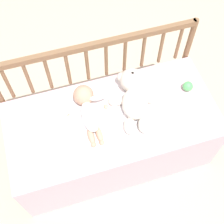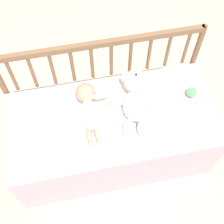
% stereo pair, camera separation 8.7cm
% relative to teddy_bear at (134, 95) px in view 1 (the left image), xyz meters
% --- Properties ---
extents(ground_plane, '(12.00, 12.00, 0.00)m').
position_rel_teddy_bear_xyz_m(ground_plane, '(-0.16, -0.08, -0.54)').
color(ground_plane, '#C6B293').
extents(crib_mattress, '(1.27, 0.60, 0.48)m').
position_rel_teddy_bear_xyz_m(crib_mattress, '(-0.16, -0.08, -0.30)').
color(crib_mattress, '#EDB7C6').
rests_on(crib_mattress, ground_plane).
extents(crib_rail, '(1.27, 0.04, 0.79)m').
position_rel_teddy_bear_xyz_m(crib_rail, '(-0.16, 0.25, 0.03)').
color(crib_rail, brown).
rests_on(crib_rail, ground_plane).
extents(blanket, '(0.78, 0.53, 0.01)m').
position_rel_teddy_bear_xyz_m(blanket, '(-0.14, -0.06, -0.06)').
color(blanket, white).
rests_on(blanket, crib_mattress).
extents(teddy_bear, '(0.32, 0.43, 0.15)m').
position_rel_teddy_bear_xyz_m(teddy_bear, '(0.00, 0.00, 0.00)').
color(teddy_bear, silver).
rests_on(teddy_bear, crib_mattress).
extents(baby, '(0.27, 0.39, 0.13)m').
position_rel_teddy_bear_xyz_m(baby, '(-0.29, 0.00, -0.01)').
color(baby, white).
rests_on(baby, crib_mattress).
extents(toy_ball, '(0.06, 0.06, 0.06)m').
position_rel_teddy_bear_xyz_m(toy_ball, '(0.35, -0.02, -0.03)').
color(toy_ball, '#59BF66').
rests_on(toy_ball, crib_mattress).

